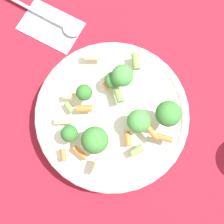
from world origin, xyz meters
The scene contains 5 objects.
ground_plane centered at (0.00, 0.00, 0.00)m, with size 3.00×3.00×0.00m, color maroon.
bowl centered at (0.00, 0.00, 0.03)m, with size 0.27×0.27×0.05m.
pasta_salad centered at (0.01, -0.01, 0.09)m, with size 0.21×0.21×0.07m.
napkin centered at (-0.06, 0.22, 0.00)m, with size 0.14×0.14×0.01m.
spoon centered at (-0.05, 0.23, 0.01)m, with size 0.14×0.15×0.01m.
Camera 1 is at (-0.04, -0.11, 0.58)m, focal length 50.00 mm.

